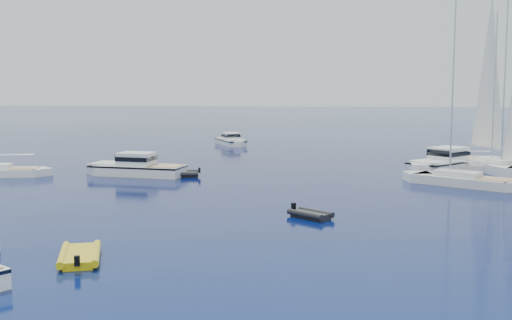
# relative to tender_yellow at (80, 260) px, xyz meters

# --- Properties ---
(ground) EXTENTS (400.00, 400.00, 0.00)m
(ground) POSITION_rel_tender_yellow_xyz_m (11.91, -5.15, 0.00)
(ground) COLOR navy
(ground) RESTS_ON ground
(motor_cruiser_centre) EXTENTS (10.35, 4.79, 2.62)m
(motor_cruiser_centre) POSITION_rel_tender_yellow_xyz_m (-5.09, 27.88, 0.00)
(motor_cruiser_centre) COLOR white
(motor_cruiser_centre) RESTS_ON ground
(motor_cruiser_distant) EXTENTS (9.90, 10.02, 2.83)m
(motor_cruiser_distant) POSITION_rel_tender_yellow_xyz_m (23.07, 33.37, 0.00)
(motor_cruiser_distant) COLOR white
(motor_cruiser_distant) RESTS_ON ground
(motor_cruiser_horizon) EXTENTS (5.63, 8.14, 2.07)m
(motor_cruiser_horizon) POSITION_rel_tender_yellow_xyz_m (-0.18, 57.04, 0.00)
(motor_cruiser_horizon) COLOR white
(motor_cruiser_horizon) RESTS_ON ground
(sailboat_mid_r) EXTENTS (10.69, 8.59, 16.18)m
(sailboat_mid_r) POSITION_rel_tender_yellow_xyz_m (22.65, 24.57, 0.00)
(sailboat_mid_r) COLOR silver
(sailboat_mid_r) RESTS_ON ground
(sailboat_centre) EXTENTS (10.23, 2.73, 15.02)m
(sailboat_centre) POSITION_rel_tender_yellow_xyz_m (26.09, 33.43, 0.00)
(sailboat_centre) COLOR silver
(sailboat_centre) RESTS_ON ground
(sailboat_sails_r) EXTENTS (7.31, 13.30, 18.98)m
(sailboat_sails_r) POSITION_rel_tender_yellow_xyz_m (27.32, 33.72, 0.00)
(sailboat_sails_r) COLOR white
(sailboat_sails_r) RESTS_ON ground
(tender_yellow) EXTENTS (3.32, 4.59, 0.95)m
(tender_yellow) POSITION_rel_tender_yellow_xyz_m (0.00, 0.00, 0.00)
(tender_yellow) COLOR gold
(tender_yellow) RESTS_ON ground
(tender_grey_near) EXTENTS (3.20, 3.10, 0.95)m
(tender_grey_near) POSITION_rel_tender_yellow_xyz_m (10.61, 10.64, 0.00)
(tender_grey_near) COLOR black
(tender_grey_near) RESTS_ON ground
(tender_grey_far) EXTENTS (4.68, 3.07, 0.95)m
(tender_grey_far) POSITION_rel_tender_yellow_xyz_m (-1.42, 27.56, 0.00)
(tender_grey_far) COLOR black
(tender_grey_far) RESTS_ON ground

